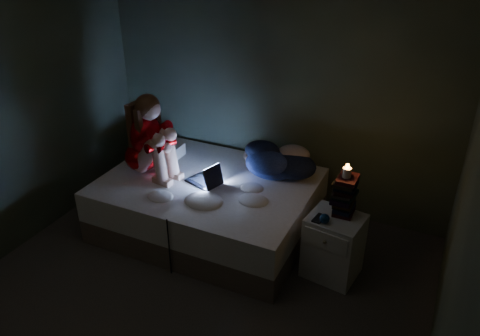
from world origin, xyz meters
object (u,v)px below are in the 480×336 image
Objects in this scene: bed at (209,204)px; nightstand at (333,246)px; laptop at (203,172)px; phone at (320,220)px; woman at (140,133)px; candle at (347,172)px.

nightstand reaches higher than bed.
bed is 6.23× the size of laptop.
nightstand is 0.33m from phone.
woman is 5.83× the size of phone.
laptop is at bearing 14.04° from woman.
laptop is (-0.02, -0.05, 0.38)m from bed.
woman reaches higher than nightstand.
phone is at bearing -124.96° from candle.
phone is at bearing -12.23° from bed.
woman is 0.70m from laptop.
laptop is at bearing -108.99° from bed.
woman is (-0.65, -0.10, 0.67)m from bed.
bed is 1.23m from phone.
laptop reaches higher than bed.
woman is at bearing -157.57° from laptop.
woman is 1.43× the size of nightstand.
candle is (1.94, 0.04, 0.01)m from woman.
woman is 1.94m from candle.
phone is (1.16, -0.25, 0.31)m from bed.
nightstand is 4.09× the size of phone.
laptop is at bearing -176.59° from nightstand.
laptop is 2.22× the size of phone.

